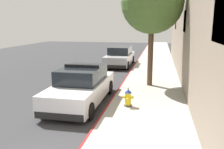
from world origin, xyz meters
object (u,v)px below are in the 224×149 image
at_px(police_cruiser, 82,86).
at_px(street_tree, 152,3).
at_px(fire_hydrant, 128,98).
at_px(parked_car_silver_ahead, 120,57).

distance_m(police_cruiser, street_tree, 5.59).
bearing_deg(fire_hydrant, police_cruiser, 168.97).
bearing_deg(parked_car_silver_ahead, police_cruiser, -90.10).
height_order(police_cruiser, parked_car_silver_ahead, police_cruiser).
xyz_separation_m(police_cruiser, fire_hydrant, (2.07, -0.40, -0.26)).
height_order(police_cruiser, street_tree, street_tree).
bearing_deg(street_tree, parked_car_silver_ahead, 112.66).
bearing_deg(parked_car_silver_ahead, fire_hydrant, -78.59).
distance_m(parked_car_silver_ahead, fire_hydrant, 10.36).
height_order(fire_hydrant, street_tree, street_tree).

